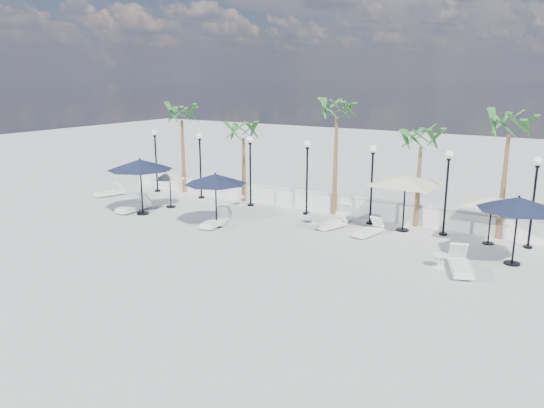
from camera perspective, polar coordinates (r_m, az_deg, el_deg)
The scene contains 31 objects.
ground at distance 22.30m, azimuth -4.27°, elevation -4.69°, with size 100.00×100.00×0.00m, color #AEAFA9.
balustrade at distance 28.33m, azimuth 4.69°, elevation 0.26°, with size 26.00×0.30×1.01m.
lamppost_0 at distance 33.27m, azimuth -12.41°, elevation 5.53°, with size 0.36×0.36×3.84m.
lamppost_1 at distance 30.94m, azimuth -7.74°, elevation 5.14°, with size 0.36×0.36×3.84m.
lamppost_2 at distance 28.86m, azimuth -2.35°, elevation 4.64°, with size 0.36×0.36×3.84m.
lamppost_3 at distance 27.06m, azimuth 3.80°, elevation 4.02°, with size 0.36×0.36×3.84m.
lamppost_4 at distance 25.62m, azimuth 10.72°, elevation 3.27°, with size 0.36×0.36×3.84m.
lamppost_5 at distance 24.60m, azimuth 18.32°, elevation 2.38°, with size 0.36×0.36×3.84m.
lamppost_6 at distance 24.05m, azimuth 26.41°, elevation 1.40°, with size 0.36×0.36×3.84m.
palm_0 at distance 32.62m, azimuth -9.69°, elevation 9.11°, with size 2.60×2.60×5.50m.
palm_1 at distance 29.91m, azimuth -3.10°, elevation 7.39°, with size 2.60×2.60×4.70m.
palm_2 at distance 26.93m, azimuth 6.98°, elevation 9.53°, with size 2.60×2.60×6.10m.
palm_3 at distance 25.53m, azimuth 15.73°, elevation 6.27°, with size 2.60×2.60×4.90m.
palm_4 at distance 24.67m, azimuth 24.15°, elevation 7.18°, with size 2.60×2.60×5.70m.
lounger_0 at distance 33.05m, azimuth -17.10°, elevation 1.19°, with size 1.09×1.84×0.66m.
lounger_1 at distance 28.94m, azimuth -14.63°, elevation -0.27°, with size 0.76×2.13×0.79m.
lounger_2 at distance 25.42m, azimuth -6.10°, elevation -1.84°, with size 0.97×2.07×0.75m.
lounger_3 at distance 25.94m, azimuth -5.38°, elevation -1.58°, with size 1.12×1.82×0.65m.
lounger_4 at distance 25.95m, azimuth 7.29°, elevation -1.52°, with size 0.75×2.13×0.79m.
lounger_5 at distance 25.05m, azimuth 6.49°, elevation -2.19°, with size 1.00×1.71×0.61m.
lounger_6 at distance 20.66m, azimuth 19.62°, elevation -6.20°, with size 1.38×2.24×0.80m.
lounger_7 at distance 24.20m, azimuth 10.38°, elevation -2.85°, with size 0.88×1.87×0.67m.
side_table_0 at distance 29.32m, azimuth -3.45°, elevation 0.43°, with size 0.53×0.53×0.52m.
side_table_1 at distance 25.73m, azimuth 4.35°, elevation -1.51°, with size 0.50×0.50×0.49m.
side_table_2 at distance 20.85m, azimuth 17.57°, elevation -5.70°, with size 0.55×0.55×0.53m.
parasol_navy_left at distance 27.83m, azimuth -14.01°, elevation 4.12°, with size 3.33×3.33×2.94m.
parasol_navy_mid at distance 24.84m, azimuth -6.10°, elevation 2.67°, with size 2.93×2.93×2.63m.
parasol_navy_right at distance 21.69m, azimuth 25.00°, elevation 0.01°, with size 3.01×3.01×2.70m.
parasol_cream_sq_a at distance 24.77m, azimuth 14.20°, elevation 2.93°, with size 5.67×5.67×2.78m.
parasol_cream_sq_b at distance 24.03m, azimuth 22.63°, elevation 0.67°, with size 4.41×4.41×2.21m.
parasol_cream_small at distance 29.15m, azimuth -10.96°, elevation 3.03°, with size 1.67×1.67×2.06m.
Camera 1 is at (12.58, -17.03, 7.00)m, focal length 35.00 mm.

